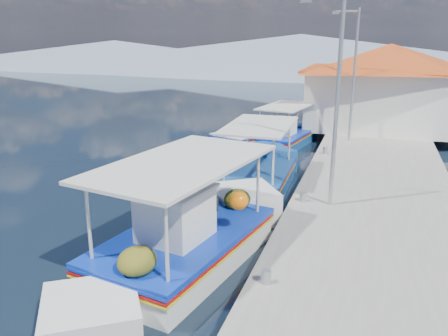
% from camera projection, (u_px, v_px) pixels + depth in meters
% --- Properties ---
extents(ground, '(160.00, 160.00, 0.00)m').
position_uv_depth(ground, '(162.00, 226.00, 13.45)').
color(ground, black).
rests_on(ground, ground).
extents(quay, '(5.00, 44.00, 0.50)m').
position_uv_depth(quay, '(376.00, 178.00, 17.09)').
color(quay, gray).
rests_on(quay, ground).
extents(bollards, '(0.20, 17.20, 0.30)m').
position_uv_depth(bollards, '(317.00, 168.00, 16.92)').
color(bollards, '#A5A8AD').
rests_on(bollards, quay).
extents(main_caique, '(3.62, 8.68, 2.91)m').
position_uv_depth(main_caique, '(185.00, 241.00, 11.20)').
color(main_caique, white).
rests_on(main_caique, ground).
extents(caique_green_canopy, '(2.24, 7.08, 2.65)m').
position_uv_depth(caique_green_canopy, '(259.00, 178.00, 16.55)').
color(caique_green_canopy, navy).
rests_on(caique_green_canopy, ground).
extents(caique_blue_hull, '(3.59, 5.97, 1.16)m').
position_uv_depth(caique_blue_hull, '(248.00, 139.00, 22.92)').
color(caique_blue_hull, navy).
rests_on(caique_blue_hull, ground).
extents(caique_far, '(2.63, 6.30, 2.24)m').
position_uv_depth(caique_far, '(285.00, 138.00, 22.87)').
color(caique_far, navy).
rests_on(caique_far, ground).
extents(harbor_building, '(10.49, 10.49, 4.40)m').
position_uv_depth(harbor_building, '(388.00, 84.00, 24.48)').
color(harbor_building, white).
rests_on(harbor_building, quay).
extents(lamp_post_near, '(1.21, 0.14, 6.00)m').
position_uv_depth(lamp_post_near, '(334.00, 92.00, 12.84)').
color(lamp_post_near, '#A5A8AD').
rests_on(lamp_post_near, quay).
extents(lamp_post_far, '(1.21, 0.14, 6.00)m').
position_uv_depth(lamp_post_far, '(352.00, 69.00, 21.04)').
color(lamp_post_far, '#A5A8AD').
rests_on(lamp_post_far, quay).
extents(mountain_ridge, '(171.40, 96.00, 5.50)m').
position_uv_depth(mountain_ridge, '(386.00, 58.00, 61.95)').
color(mountain_ridge, gray).
rests_on(mountain_ridge, ground).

